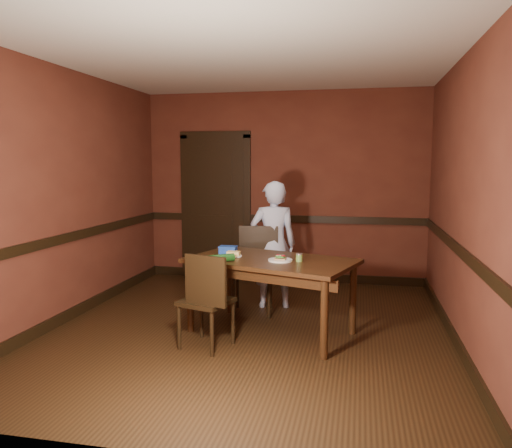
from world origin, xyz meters
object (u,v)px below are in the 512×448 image
at_px(dining_table, 271,296).
at_px(sandwich_plate, 280,259).
at_px(chair_near, 206,300).
at_px(cheese_saucer, 233,254).
at_px(chair_far, 252,271).
at_px(sauce_jar, 299,257).
at_px(food_tub, 228,250).
at_px(person, 273,245).

height_order(dining_table, sandwich_plate, sandwich_plate).
bearing_deg(chair_near, cheese_saucer, -85.79).
bearing_deg(chair_far, chair_near, -107.39).
distance_m(sauce_jar, food_tub, 0.83).
bearing_deg(sandwich_plate, dining_table, 141.94).
relative_size(chair_near, sandwich_plate, 3.79).
height_order(sandwich_plate, cheese_saucer, sandwich_plate).
xyz_separation_m(sandwich_plate, food_tub, (-0.60, 0.28, 0.02)).
bearing_deg(chair_far, dining_table, -69.86).
bearing_deg(food_tub, sauce_jar, -19.30).
xyz_separation_m(chair_far, food_tub, (-0.17, -0.42, 0.31)).
relative_size(chair_near, food_tub, 4.83).
height_order(chair_near, cheese_saucer, chair_near).
bearing_deg(food_tub, chair_near, -92.02).
bearing_deg(chair_far, cheese_saucer, -104.87).
relative_size(dining_table, food_tub, 8.68).
xyz_separation_m(sauce_jar, cheese_saucer, (-0.68, 0.12, -0.02)).
bearing_deg(sandwich_plate, chair_far, 121.52).
bearing_deg(dining_table, person, 116.59).
bearing_deg(sauce_jar, sandwich_plate, -176.70).
xyz_separation_m(sauce_jar, food_tub, (-0.78, 0.27, -0.00)).
bearing_deg(sauce_jar, person, 113.34).
distance_m(chair_far, food_tub, 0.54).
distance_m(chair_near, food_tub, 0.78).
distance_m(chair_far, sauce_jar, 0.97).
relative_size(sauce_jar, cheese_saucer, 0.46).
xyz_separation_m(chair_far, chair_near, (-0.19, -1.12, -0.04)).
height_order(chair_near, sandwich_plate, chair_near).
bearing_deg(cheese_saucer, food_tub, 122.67).
height_order(chair_near, sauce_jar, chair_near).
relative_size(dining_table, cheese_saucer, 9.40).
height_order(sandwich_plate, food_tub, food_tub).
distance_m(dining_table, person, 0.99).
xyz_separation_m(chair_near, sauce_jar, (0.81, 0.43, 0.35)).
bearing_deg(person, cheese_saucer, 58.82).
bearing_deg(cheese_saucer, dining_table, -6.77).
height_order(chair_far, food_tub, chair_far).
distance_m(dining_table, sandwich_plate, 0.42).
bearing_deg(sandwich_plate, sauce_jar, 3.30).
bearing_deg(sandwich_plate, person, 103.71).
distance_m(sandwich_plate, food_tub, 0.66).
relative_size(dining_table, sandwich_plate, 6.81).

